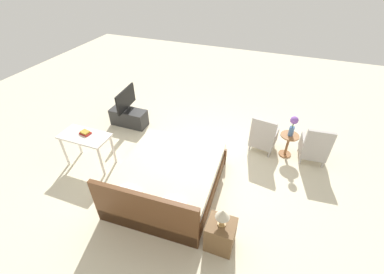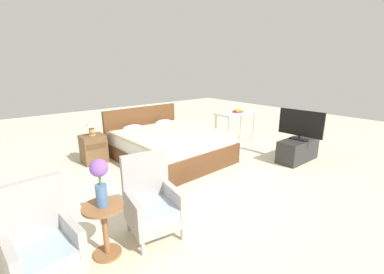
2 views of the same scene
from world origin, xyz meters
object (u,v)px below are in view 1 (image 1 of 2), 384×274
Objects in this scene: armchair_by_window_left at (314,147)px; book_stack at (85,133)px; nightstand at (220,234)px; side_table at (288,143)px; armchair_by_window_right at (263,137)px; tv_flatscreen at (126,100)px; vanity_desk at (86,140)px; bed at (168,179)px; table_lamp at (223,215)px; tv_stand at (129,117)px; flower_vase at (293,124)px.

armchair_by_window_left is 3.81× the size of book_stack.
side_table is at bearing -107.03° from nightstand.
side_table is (-0.55, -0.01, -0.02)m from armchair_by_window_right.
tv_flatscreen reaches higher than nightstand.
tv_flatscreen is 0.84× the size of vanity_desk.
book_stack is at bearing 91.13° from tv_flatscreen.
bed is 3.24m from armchair_by_window_left.
vanity_desk is (1.92, -0.11, 0.36)m from bed.
tv_flatscreen is at bearing 2.47° from side_table.
table_lamp is 0.34× the size of tv_stand.
side_table is at bearing -137.31° from bed.
armchair_by_window_left is 0.96× the size of tv_stand.
nightstand is (0.82, 2.69, -0.57)m from flower_vase.
flower_vase reaches higher than table_lamp.
nightstand is at bearing 141.88° from tv_flatscreen.
nightstand is at bearing 62.91° from armchair_by_window_left.
tv_flatscreen reaches higher than tv_stand.
armchair_by_window_right is 2.69m from nightstand.
vanity_desk is (3.17, -0.89, 0.38)m from nightstand.
armchair_by_window_right is at bearing 1.50° from side_table.
armchair_by_window_right is 3.49m from tv_stand.
side_table is at bearing -178.50° from armchair_by_window_right.
tv_flatscreen is (3.48, 0.16, 0.38)m from armchair_by_window_right.
tv_stand is at bearing -38.15° from table_lamp.
side_table is at bearing 0.00° from flower_vase.
nightstand is at bearing 72.97° from side_table.
armchair_by_window_right is 0.96× the size of tv_stand.
flower_vase is 4.04m from tv_flatscreen.
side_table is 2.31× the size of book_stack.
armchair_by_window_left is at bearing -117.09° from nightstand.
vanity_desk is (3.17, -0.89, -0.11)m from table_lamp.
nightstand is (-1.25, 0.78, -0.02)m from bed.
book_stack is at bearing -4.79° from bed.
armchair_by_window_right is 0.73m from flower_vase.
side_table is 4.06m from tv_flatscreen.
side_table is 4.39m from book_stack.
side_table reaches higher than nightstand.
side_table is at bearing -107.02° from table_lamp.
table_lamp is at bearing 90.00° from nightstand.
tv_flatscreen reaches higher than armchair_by_window_right.
armchair_by_window_left is at bearing -144.05° from bed.
bed reaches higher than vanity_desk.
armchair_by_window_left is 1.05× the size of tv_flatscreen.
bed is at bearing 138.33° from tv_flatscreen.
armchair_by_window_left is 0.72m from flower_vase.
nightstand is 3.35m from book_stack.
flower_vase is 0.50× the size of tv_stand.
nightstand is at bearing 84.13° from armchair_by_window_right.
nightstand is (0.28, 2.68, -0.10)m from armchair_by_window_right.
flower_vase is 2.82m from table_lamp.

